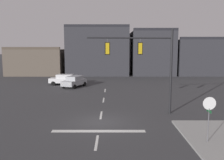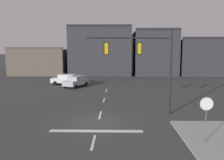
# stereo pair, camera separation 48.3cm
# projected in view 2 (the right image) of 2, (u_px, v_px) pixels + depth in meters

# --- Properties ---
(ground_plane) EXTENTS (400.00, 400.00, 0.00)m
(ground_plane) POSITION_uv_depth(u_px,v_px,m) (98.00, 122.00, 18.62)
(ground_plane) COLOR #353538
(stop_bar_paint) EXTENTS (6.40, 0.50, 0.01)m
(stop_bar_paint) POSITION_uv_depth(u_px,v_px,m) (96.00, 131.00, 16.64)
(stop_bar_paint) COLOR silver
(stop_bar_paint) RESTS_ON ground
(lane_centreline) EXTENTS (0.16, 26.40, 0.01)m
(lane_centreline) POSITION_uv_depth(u_px,v_px,m) (100.00, 115.00, 20.60)
(lane_centreline) COLOR silver
(lane_centreline) RESTS_ON ground
(signal_mast_near_side) EXTENTS (7.13, 1.05, 7.26)m
(signal_mast_near_side) POSITION_uv_depth(u_px,v_px,m) (148.00, 58.00, 20.24)
(signal_mast_near_side) COLOR black
(signal_mast_near_side) RESTS_ON ground
(stop_sign) EXTENTS (0.76, 0.64, 2.83)m
(stop_sign) POSITION_uv_depth(u_px,v_px,m) (206.00, 109.00, 14.04)
(stop_sign) COLOR #56565B
(stop_sign) RESTS_ON ground
(car_lot_nearside) EXTENTS (3.34, 4.75, 1.61)m
(car_lot_nearside) POSITION_uv_depth(u_px,v_px,m) (76.00, 81.00, 35.34)
(car_lot_nearside) COLOR #9EA0A5
(car_lot_nearside) RESTS_ON ground
(car_lot_middle) EXTENTS (4.55, 2.16, 1.61)m
(car_lot_middle) POSITION_uv_depth(u_px,v_px,m) (66.00, 79.00, 37.52)
(car_lot_middle) COLOR silver
(car_lot_middle) RESTS_ON ground
(building_row) EXTENTS (43.77, 13.08, 10.15)m
(building_row) POSITION_uv_depth(u_px,v_px,m) (127.00, 55.00, 52.98)
(building_row) COLOR brown
(building_row) RESTS_ON ground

